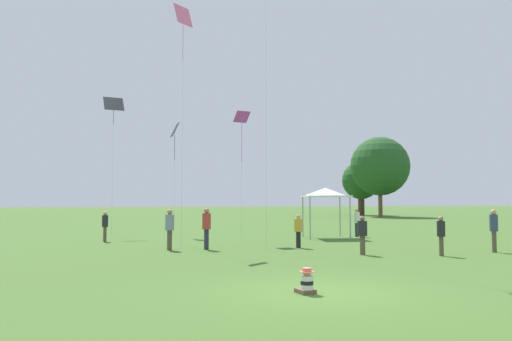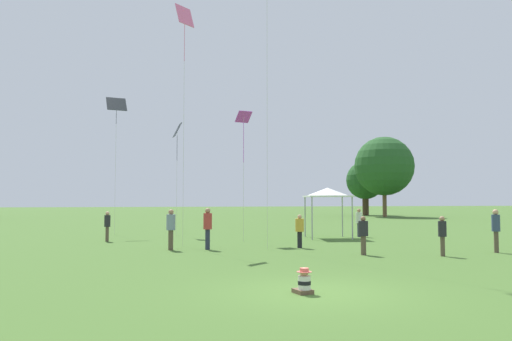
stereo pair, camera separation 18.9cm
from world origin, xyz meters
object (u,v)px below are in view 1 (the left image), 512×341
object	(u,v)px
seated_toddler	(307,282)
person_standing_6	(441,232)
person_standing_0	(357,220)
person_standing_5	(362,232)
kite_5	(175,133)
canopy_tent	(325,193)
person_standing_1	(298,228)
person_standing_2	(170,226)
kite_1	(114,106)
person_standing_7	(105,224)
kite_2	(242,122)
person_standing_4	(207,225)
distant_tree_0	(361,181)
kite_6	(183,23)
distant_tree_2	(380,166)
person_standing_3	(494,226)

from	to	relation	value
seated_toddler	person_standing_6	distance (m)	9.97
person_standing_0	person_standing_5	world-z (taller)	person_standing_0
kite_5	canopy_tent	bearing A→B (deg)	101.26
person_standing_1	person_standing_2	xyz separation A→B (m)	(-5.82, 0.36, 0.16)
person_standing_6	canopy_tent	xyz separation A→B (m)	(-0.97, 9.70, 1.68)
person_standing_0	person_standing_2	world-z (taller)	person_standing_2
person_standing_0	kite_1	bearing A→B (deg)	-106.00
person_standing_7	kite_2	size ratio (longest dim) A/B	0.23
canopy_tent	kite_1	world-z (taller)	kite_1
person_standing_1	kite_1	bearing A→B (deg)	60.49
seated_toddler	person_standing_2	world-z (taller)	person_standing_2
kite_1	kite_5	world-z (taller)	kite_1
person_standing_4	person_standing_5	size ratio (longest dim) A/B	1.19
person_standing_7	distant_tree_0	distance (m)	51.17
person_standing_7	kite_6	xyz separation A→B (m)	(3.68, -3.55, 9.91)
person_standing_4	person_standing_7	xyz separation A→B (m)	(-4.61, 5.50, -0.15)
person_standing_7	kite_6	world-z (taller)	kite_6
kite_1	distant_tree_0	xyz separation A→B (m)	(33.21, 33.21, -3.25)
person_standing_4	person_standing_2	bearing A→B (deg)	73.02
kite_1	kite_2	size ratio (longest dim) A/B	1.28
person_standing_6	distant_tree_2	size ratio (longest dim) A/B	0.15
person_standing_5	person_standing_0	bearing A→B (deg)	-11.40
kite_5	person_standing_3	bearing A→B (deg)	81.93
person_standing_1	person_standing_6	world-z (taller)	person_standing_6
person_standing_1	kite_6	world-z (taller)	kite_6
kite_5	distant_tree_0	size ratio (longest dim) A/B	0.91
kite_6	distant_tree_2	distance (m)	45.92
person_standing_3	distant_tree_2	xyz separation A→B (m)	(16.55, 41.29, 5.51)
seated_toddler	person_standing_6	xyz separation A→B (m)	(7.80, 6.18, 0.67)
kite_2	kite_1	bearing A→B (deg)	-12.64
person_standing_2	distant_tree_0	xyz separation A→B (m)	(30.33, 43.96, 3.93)
person_standing_6	kite_5	xyz separation A→B (m)	(-9.30, 14.24, 5.52)
person_standing_6	kite_5	distance (m)	17.88
person_standing_2	kite_5	size ratio (longest dim) A/B	0.25
person_standing_4	person_standing_6	bearing A→B (deg)	-130.17
person_standing_4	kite_5	size ratio (longest dim) A/B	0.26
seated_toddler	person_standing_3	distance (m)	12.78
person_standing_4	canopy_tent	size ratio (longest dim) A/B	0.63
person_standing_6	distant_tree_0	size ratio (longest dim) A/B	0.20
canopy_tent	person_standing_2	bearing A→B (deg)	-152.33
distant_tree_0	kite_2	bearing A→B (deg)	-123.20
person_standing_4	distant_tree_2	world-z (taller)	distant_tree_2
kite_1	distant_tree_0	size ratio (longest dim) A/B	1.14
person_standing_6	kite_6	world-z (taller)	kite_6
seated_toddler	kite_1	size ratio (longest dim) A/B	0.07
person_standing_2	distant_tree_2	world-z (taller)	distant_tree_2
person_standing_7	kite_2	bearing A→B (deg)	-23.50
person_standing_6	person_standing_3	bearing A→B (deg)	98.17
kite_2	distant_tree_0	distance (m)	48.02
person_standing_0	distant_tree_0	bearing A→B (deg)	158.50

